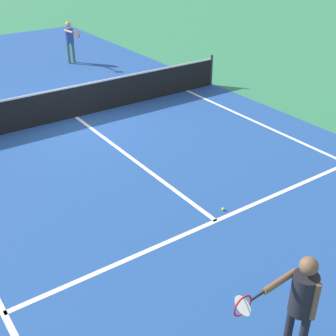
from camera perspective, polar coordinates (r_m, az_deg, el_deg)
name	(u,v)px	position (r m, az deg, el deg)	size (l,w,h in m)	color
ground_plane	(76,117)	(13.71, -11.54, 6.32)	(60.00, 60.00, 0.00)	#337F51
court_surface_inbounds	(76,117)	(13.71, -11.54, 6.32)	(10.62, 24.40, 0.00)	#234C93
line_sideline_right	(332,156)	(11.85, 19.96, 1.40)	(0.10, 11.89, 0.01)	white
line_service_near	(216,221)	(8.86, 6.07, -6.64)	(8.22, 0.10, 0.01)	white
line_center_service	(131,158)	(11.09, -4.64, 1.26)	(0.10, 6.40, 0.01)	white
net	(74,101)	(13.54, -11.74, 8.24)	(10.40, 0.09, 1.07)	#33383D
player_near	(301,299)	(6.00, 16.42, -15.60)	(1.22, 0.46, 1.67)	black
player_far	(70,38)	(19.03, -12.30, 15.78)	(0.42, 1.21, 1.63)	#3F7247
tennis_ball_mid_court	(223,209)	(9.16, 6.96, -5.18)	(0.07, 0.07, 0.07)	#CCE033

